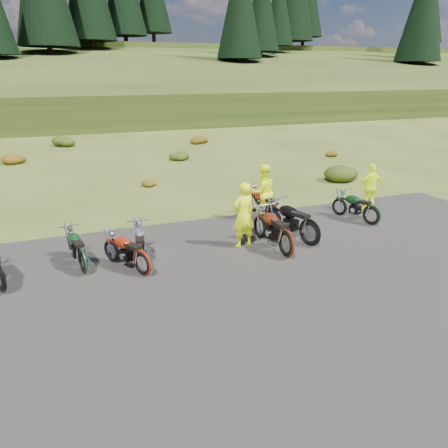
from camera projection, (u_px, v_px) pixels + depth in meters
name	position (u px, v px, depth m)	size (l,w,h in m)	color
ground	(237.00, 268.00, 11.28)	(300.00, 300.00, 0.00)	#384717
gravel_pad	(273.00, 304.00, 9.52)	(20.00, 12.00, 0.04)	black
hill_slope	(84.00, 111.00, 55.23)	(300.00, 46.00, 3.00)	#253511
hill_plateau	(64.00, 91.00, 107.96)	(300.00, 90.00, 9.17)	#253511
conifer_26	(240.00, 2.00, 57.10)	(6.16, 6.16, 16.00)	black
conifer_27	(262.00, 4.00, 64.20)	(5.72, 5.72, 15.00)	black
conifer_28	(279.00, 6.00, 71.30)	(5.28, 5.28, 14.00)	black
conifer_31	(424.00, 5.00, 66.23)	(7.04, 7.04, 18.00)	black
conifer_32	(425.00, 7.00, 73.33)	(6.60, 6.60, 17.00)	black
conifer_33	(426.00, 9.00, 80.42)	(6.16, 6.16, 16.00)	black
conifer_34	(426.00, 10.00, 87.52)	(5.72, 5.72, 15.00)	black
conifer_35	(427.00, 12.00, 94.62)	(5.28, 5.28, 14.00)	black
conifer_36	(429.00, 0.00, 100.88)	(7.92, 7.92, 20.00)	black
shrub_2	(13.00, 157.00, 23.62)	(1.30, 1.30, 0.77)	#70350E
shrub_3	(65.00, 140.00, 29.25)	(1.56, 1.56, 0.92)	#20350D
shrub_4	(147.00, 181.00, 19.15)	(0.77, 0.77, 0.45)	#70350E
shrub_5	(178.00, 155.00, 24.78)	(1.03, 1.03, 0.61)	#20350D
shrub_6	(198.00, 138.00, 30.40)	(1.30, 1.30, 0.77)	#70350E
shrub_7	(342.00, 170.00, 20.21)	(1.56, 1.56, 0.92)	#20350D
shrub_8	(329.00, 152.00, 25.94)	(0.77, 0.77, 0.45)	#70350E
motorcycle_0	(2.00, 293.00, 10.02)	(2.12, 0.71, 1.11)	black
motorcycle_1	(143.00, 276.00, 10.82)	(1.87, 0.62, 0.98)	maroon
motorcycle_2	(84.00, 274.00, 10.93)	(1.87, 0.62, 0.98)	#0E3415
motorcycle_3	(142.00, 271.00, 11.13)	(1.90, 0.63, 0.99)	silver
motorcycle_4	(285.00, 257.00, 11.92)	(2.22, 0.74, 1.16)	#551A0E
motorcycle_5	(309.00, 246.00, 12.67)	(2.25, 0.75, 1.18)	black
motorcycle_6	(272.00, 225.00, 14.45)	(2.05, 0.68, 1.07)	maroon
motorcycle_7	(370.00, 226.00, 14.37)	(1.89, 0.63, 0.99)	black
person_middle	(244.00, 216.00, 12.31)	(0.69, 0.45, 1.89)	#E8FD0D
person_right_a	(263.00, 193.00, 14.63)	(0.92, 0.72, 1.89)	#E8FD0D
person_right_b	(371.00, 188.00, 15.60)	(1.00, 0.42, 1.71)	#E8FD0D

